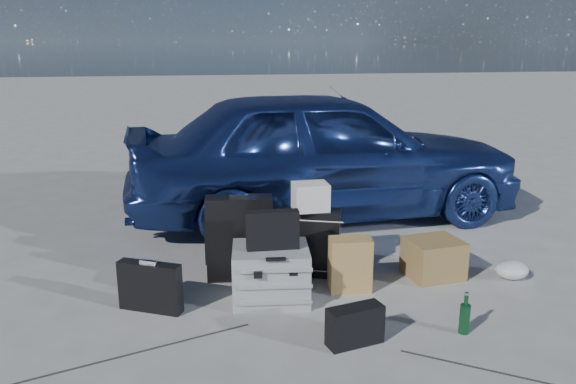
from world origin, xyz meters
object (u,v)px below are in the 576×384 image
(car, at_px, (323,153))
(cardboard_box, at_px, (433,258))
(pelican_case, at_px, (271,274))
(suitcase_left, at_px, (240,238))
(duffel_bag, at_px, (252,239))
(suitcase_right, at_px, (311,242))
(green_bottle, at_px, (465,314))
(briefcase, at_px, (150,287))

(car, xyz_separation_m, cardboard_box, (0.50, -1.78, -0.56))
(pelican_case, relative_size, suitcase_left, 0.81)
(suitcase_left, height_order, duffel_bag, suitcase_left)
(suitcase_right, bearing_deg, cardboard_box, 7.21)
(pelican_case, height_order, green_bottle, pelican_case)
(cardboard_box, bearing_deg, car, 105.56)
(car, distance_m, cardboard_box, 1.93)
(pelican_case, xyz_separation_m, cardboard_box, (1.38, 0.18, -0.05))
(pelican_case, distance_m, duffel_bag, 0.81)
(car, height_order, suitcase_left, car)
(suitcase_right, distance_m, green_bottle, 1.39)
(suitcase_right, bearing_deg, car, 92.81)
(duffel_bag, bearing_deg, cardboard_box, -7.99)
(suitcase_left, distance_m, suitcase_right, 0.59)
(suitcase_right, bearing_deg, duffel_bag, 157.69)
(duffel_bag, xyz_separation_m, green_bottle, (1.23, -1.54, -0.05))
(suitcase_left, distance_m, green_bottle, 1.82)
(car, bearing_deg, pelican_case, 152.68)
(pelican_case, xyz_separation_m, suitcase_right, (0.40, 0.40, 0.08))
(green_bottle, bearing_deg, briefcase, 160.83)
(cardboard_box, bearing_deg, green_bottle, -102.07)
(pelican_case, bearing_deg, cardboard_box, 14.05)
(briefcase, relative_size, duffel_bag, 0.61)
(pelican_case, relative_size, briefcase, 1.20)
(suitcase_right, bearing_deg, suitcase_left, -163.38)
(suitcase_left, xyz_separation_m, green_bottle, (1.37, -1.18, -0.21))
(car, relative_size, pelican_case, 7.47)
(briefcase, distance_m, cardboard_box, 2.26)
(briefcase, xyz_separation_m, suitcase_right, (1.28, 0.43, 0.10))
(car, xyz_separation_m, briefcase, (-1.76, -1.98, -0.53))
(duffel_bag, height_order, green_bottle, duffel_bag)
(suitcase_right, relative_size, duffel_bag, 0.73)
(green_bottle, bearing_deg, suitcase_left, 139.30)
(car, bearing_deg, suitcase_left, 141.89)
(pelican_case, bearing_deg, car, 72.45)
(briefcase, bearing_deg, car, 75.36)
(car, distance_m, suitcase_right, 1.69)
(car, height_order, pelican_case, car)
(duffel_bag, relative_size, cardboard_box, 1.83)
(car, relative_size, briefcase, 8.97)
(pelican_case, distance_m, suitcase_left, 0.49)
(pelican_case, bearing_deg, suitcase_left, 119.80)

